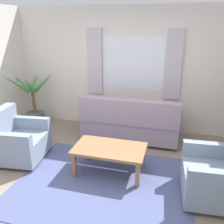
% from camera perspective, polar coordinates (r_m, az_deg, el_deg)
% --- Properties ---
extents(ground_plane, '(6.24, 6.24, 0.00)m').
position_cam_1_polar(ground_plane, '(3.74, -2.16, -16.65)').
color(ground_plane, gray).
extents(wall_back, '(5.32, 0.12, 2.60)m').
position_cam_1_polar(wall_back, '(5.28, 5.03, 9.81)').
color(wall_back, silver).
rests_on(wall_back, ground_plane).
extents(window_with_curtains, '(1.98, 0.07, 1.40)m').
position_cam_1_polar(window_with_curtains, '(5.17, 4.91, 11.28)').
color(window_with_curtains, white).
extents(area_rug, '(2.55, 2.02, 0.01)m').
position_cam_1_polar(area_rug, '(3.74, -2.16, -16.57)').
color(area_rug, '#4C5684').
rests_on(area_rug, ground_plane).
extents(couch, '(1.90, 0.82, 0.92)m').
position_cam_1_polar(couch, '(4.88, 4.32, -2.47)').
color(couch, '#998499').
rests_on(couch, ground_plane).
extents(armchair_left, '(0.91, 0.93, 0.88)m').
position_cam_1_polar(armchair_left, '(4.51, -21.56, -6.11)').
color(armchair_left, gray).
rests_on(armchair_left, ground_plane).
extents(armchair_right, '(0.87, 0.89, 0.88)m').
position_cam_1_polar(armchair_right, '(3.59, 24.01, -13.47)').
color(armchair_right, gray).
rests_on(armchair_right, ground_plane).
extents(coffee_table, '(1.10, 0.64, 0.44)m').
position_cam_1_polar(coffee_table, '(3.80, -0.58, -9.09)').
color(coffee_table, olive).
rests_on(coffee_table, ground_plane).
extents(potted_plant, '(1.09, 1.06, 1.28)m').
position_cam_1_polar(potted_plant, '(5.82, -17.91, 1.79)').
color(potted_plant, '#56565B').
rests_on(potted_plant, ground_plane).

